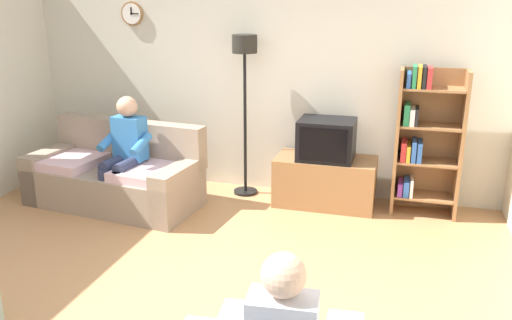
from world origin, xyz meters
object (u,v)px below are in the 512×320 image
Objects in this scene: tv_stand at (325,181)px; person_on_couch at (125,148)px; floor_lamp at (245,71)px; couch at (116,177)px; tv at (326,139)px; bookshelf at (424,138)px.

person_on_couch is (-2.06, -0.73, 0.43)m from tv_stand.
person_on_couch reaches higher than tv_stand.
person_on_couch is (-1.10, -0.83, -0.75)m from floor_lamp.
couch is 3.31× the size of tv.
bookshelf is 2.07m from floor_lamp.
tv is 1.19m from floor_lamp.
floor_lamp is at bearing 174.13° from tv_stand.
bookshelf is at bearing 14.61° from person_on_couch.
bookshelf is (3.27, 0.69, 0.51)m from couch.
tv_stand is at bearing -5.87° from floor_lamp.
couch is 1.25× the size of bookshelf.
tv_stand is 1.53m from floor_lamp.
tv_stand is at bearing 19.44° from person_on_couch.
floor_lamp reaches higher than bookshelf.
couch is 1.60× the size of person_on_couch.
bookshelf is 3.17m from person_on_couch.
couch is 1.07× the size of floor_lamp.
tv is at bearing -7.30° from floor_lamp.
floor_lamp is at bearing 36.96° from person_on_couch.
tv is 0.32× the size of floor_lamp.
person_on_couch is (-3.07, -0.80, -0.13)m from bookshelf.
bookshelf is 0.86× the size of floor_lamp.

